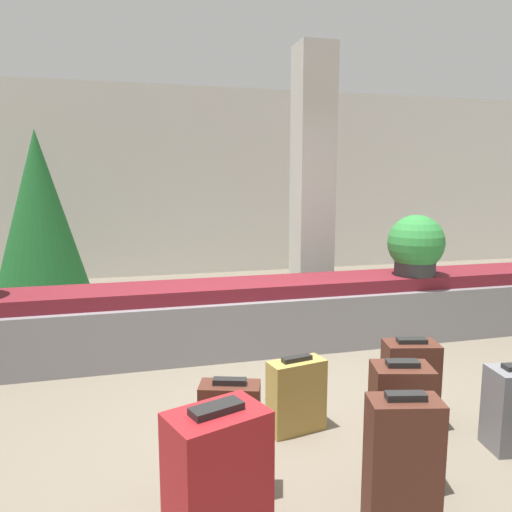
% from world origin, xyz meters
% --- Properties ---
extents(ground_plane, '(18.00, 18.00, 0.00)m').
position_xyz_m(ground_plane, '(0.00, 0.00, 0.00)').
color(ground_plane, '#6B6051').
extents(back_wall, '(18.00, 0.06, 3.20)m').
position_xyz_m(back_wall, '(0.00, 5.72, 1.60)').
color(back_wall, silver).
rests_on(back_wall, ground_plane).
extents(carousel, '(8.80, 0.76, 0.66)m').
position_xyz_m(carousel, '(0.00, 1.66, 0.32)').
color(carousel, gray).
rests_on(carousel, ground_plane).
extents(pillar, '(0.43, 0.43, 3.20)m').
position_xyz_m(pillar, '(0.98, 2.72, 1.60)').
color(pillar, beige).
rests_on(pillar, ground_plane).
extents(suitcase_0, '(0.35, 0.29, 0.72)m').
position_xyz_m(suitcase_0, '(0.15, -0.75, 0.35)').
color(suitcase_0, '#472319').
rests_on(suitcase_0, ground_plane).
extents(suitcase_2, '(0.39, 0.29, 0.61)m').
position_xyz_m(suitcase_2, '(0.58, -0.16, 0.29)').
color(suitcase_2, '#472319').
rests_on(suitcase_2, ground_plane).
extents(suitcase_3, '(0.45, 0.37, 0.78)m').
position_xyz_m(suitcase_3, '(-0.90, -1.13, 0.38)').
color(suitcase_3, maroon).
rests_on(suitcase_3, ground_plane).
extents(suitcase_5, '(0.35, 0.25, 0.64)m').
position_xyz_m(suitcase_5, '(-0.73, -0.57, 0.31)').
color(suitcase_5, '#472319').
rests_on(suitcase_5, ground_plane).
extents(suitcase_6, '(0.40, 0.23, 0.51)m').
position_xyz_m(suitcase_6, '(-0.17, -0.03, 0.24)').
color(suitcase_6, '#A3843D').
rests_on(suitcase_6, ground_plane).
extents(suitcase_8, '(0.33, 0.23, 0.77)m').
position_xyz_m(suitcase_8, '(-0.11, -1.22, 0.37)').
color(suitcase_8, '#472319').
rests_on(suitcase_8, ground_plane).
extents(potted_plant_1, '(0.58, 0.58, 0.63)m').
position_xyz_m(potted_plant_1, '(1.68, 1.55, 0.97)').
color(potted_plant_1, '#2D2D2D').
rests_on(potted_plant_1, carousel).
extents(decorated_tree, '(1.17, 1.17, 2.25)m').
position_xyz_m(decorated_tree, '(-2.23, 3.66, 1.21)').
color(decorated_tree, '#4C331E').
rests_on(decorated_tree, ground_plane).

